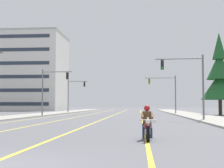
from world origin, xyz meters
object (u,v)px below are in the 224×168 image
(motorcycle_with_rider, at_px, (147,126))
(apartment_building_far_left_block, at_px, (27,72))
(conifer_tree_right_verge_far, at_px, (220,77))
(traffic_signal_mid_left, at_px, (74,91))
(traffic_signal_near_left, at_px, (51,86))
(traffic_signal_mid_right, at_px, (166,89))
(traffic_signal_near_right, at_px, (189,77))

(motorcycle_with_rider, height_order, apartment_building_far_left_block, apartment_building_far_left_block)
(conifer_tree_right_verge_far, height_order, apartment_building_far_left_block, apartment_building_far_left_block)
(motorcycle_with_rider, relative_size, apartment_building_far_left_block, 0.10)
(traffic_signal_mid_left, height_order, conifer_tree_right_verge_far, conifer_tree_right_verge_far)
(traffic_signal_near_left, xyz_separation_m, traffic_signal_mid_right, (16.04, 11.02, 0.06))
(traffic_signal_mid_right, distance_m, apartment_building_far_left_block, 51.74)
(traffic_signal_near_left, distance_m, apartment_building_far_left_block, 52.12)
(traffic_signal_near_right, bearing_deg, traffic_signal_mid_right, 90.86)
(traffic_signal_mid_right, height_order, traffic_signal_mid_left, same)
(traffic_signal_near_left, xyz_separation_m, conifer_tree_right_verge_far, (23.33, 6.22, 1.49))
(traffic_signal_mid_right, relative_size, conifer_tree_right_verge_far, 0.51)
(apartment_building_far_left_block, bearing_deg, traffic_signal_near_left, -67.48)
(motorcycle_with_rider, xyz_separation_m, traffic_signal_mid_left, (-12.47, 46.46, 3.43))
(traffic_signal_near_left, relative_size, traffic_signal_mid_right, 1.00)
(motorcycle_with_rider, distance_m, conifer_tree_right_verge_far, 37.24)
(traffic_signal_mid_left, bearing_deg, motorcycle_with_rider, -74.97)
(conifer_tree_right_verge_far, bearing_deg, traffic_signal_near_right, -111.57)
(motorcycle_with_rider, distance_m, apartment_building_far_left_block, 83.61)
(motorcycle_with_rider, xyz_separation_m, traffic_signal_mid_right, (4.02, 39.93, 3.52))
(motorcycle_with_rider, relative_size, traffic_signal_near_left, 0.35)
(traffic_signal_near_right, relative_size, traffic_signal_mid_right, 1.00)
(traffic_signal_near_left, distance_m, conifer_tree_right_verge_far, 24.20)
(traffic_signal_near_right, distance_m, traffic_signal_mid_left, 33.48)
(motorcycle_with_rider, height_order, traffic_signal_near_right, traffic_signal_near_right)
(traffic_signal_near_right, height_order, traffic_signal_near_left, same)
(traffic_signal_near_right, relative_size, traffic_signal_near_left, 1.00)
(apartment_building_far_left_block, bearing_deg, conifer_tree_right_verge_far, -43.91)
(traffic_signal_near_right, xyz_separation_m, traffic_signal_mid_left, (-16.83, 28.94, -0.06))
(motorcycle_with_rider, height_order, traffic_signal_near_left, traffic_signal_near_left)
(traffic_signal_near_right, xyz_separation_m, traffic_signal_near_left, (-16.37, 11.39, -0.03))
(traffic_signal_mid_right, bearing_deg, traffic_signal_mid_left, 158.39)
(motorcycle_with_rider, distance_m, traffic_signal_near_right, 18.39)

